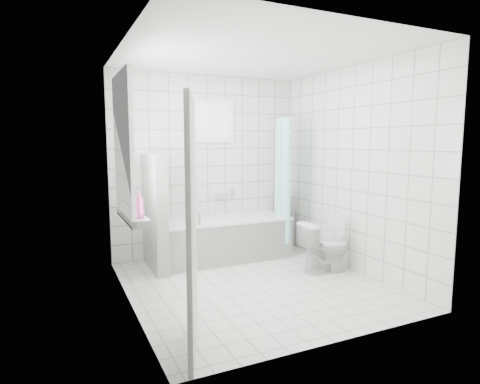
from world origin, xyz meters
TOP-DOWN VIEW (x-y plane):
  - ground at (0.00, 0.00)m, footprint 3.00×3.00m
  - ceiling at (0.00, 0.00)m, footprint 3.00×3.00m
  - wall_back at (0.00, 1.50)m, footprint 2.80×0.02m
  - wall_front at (0.00, -1.50)m, footprint 2.80×0.02m
  - wall_left at (-1.40, 0.00)m, footprint 0.02×3.00m
  - wall_right at (1.40, 0.00)m, footprint 0.02×3.00m
  - window_left at (-1.35, 0.30)m, footprint 0.01×0.90m
  - window_back at (0.10, 1.46)m, footprint 0.50×0.01m
  - window_sill at (-1.31, 0.30)m, footprint 0.18×1.02m
  - door at (-1.11, -1.11)m, footprint 0.33×0.76m
  - bathtub at (0.09, 1.12)m, footprint 1.84×0.77m
  - partition_wall at (-0.90, 1.07)m, footprint 0.15×0.85m
  - tiled_ledge at (1.18, 1.38)m, footprint 0.40×0.24m
  - toilet at (1.03, 0.03)m, footprint 0.67×0.42m
  - curtain_rod at (0.95, 1.10)m, footprint 0.02×0.80m
  - shower_curtain at (0.95, 0.97)m, footprint 0.14×0.48m
  - tub_faucet at (0.19, 1.46)m, footprint 0.18×0.06m
  - sill_bottles at (-1.30, 0.27)m, footprint 0.19×0.79m
  - ledge_bottles at (1.20, 1.36)m, footprint 0.16×0.18m

SIDE VIEW (x-z plane):
  - ground at x=0.00m, z-range 0.00..0.00m
  - tiled_ledge at x=1.18m, z-range 0.00..0.55m
  - bathtub at x=0.09m, z-range 0.00..0.58m
  - toilet at x=1.03m, z-range 0.00..0.65m
  - ledge_bottles at x=1.20m, z-range 0.53..0.81m
  - partition_wall at x=-0.90m, z-range 0.00..1.50m
  - tub_faucet at x=0.19m, z-range 0.82..0.88m
  - window_sill at x=-1.31m, z-range 0.82..0.90m
  - door at x=-1.11m, z-range 0.00..2.00m
  - sill_bottles at x=-1.30m, z-range 0.86..1.18m
  - shower_curtain at x=0.95m, z-range 0.21..1.99m
  - wall_back at x=0.00m, z-range 0.00..2.60m
  - wall_front at x=0.00m, z-range 0.00..2.60m
  - wall_left at x=-1.40m, z-range 0.00..2.60m
  - wall_right at x=1.40m, z-range 0.00..2.60m
  - window_left at x=-1.35m, z-range 0.90..2.30m
  - window_back at x=0.10m, z-range 1.70..2.20m
  - curtain_rod at x=0.95m, z-range 1.99..2.01m
  - ceiling at x=0.00m, z-range 2.60..2.60m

